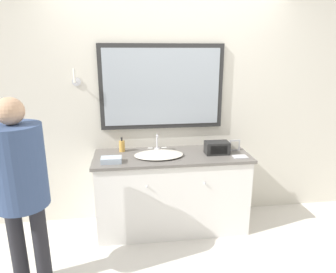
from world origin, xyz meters
name	(u,v)px	position (x,y,z in m)	size (l,w,h in m)	color
ground_plane	(176,243)	(0.00, 0.00, 0.00)	(14.00, 14.00, 0.00)	silver
wall_back	(168,108)	(0.00, 0.64, 1.28)	(8.00, 0.18, 2.55)	silver
vanity_counter	(172,192)	(0.00, 0.32, 0.42)	(1.62, 0.60, 0.85)	white
sink_basin	(159,154)	(-0.14, 0.29, 0.87)	(0.51, 0.38, 0.19)	silver
soap_bottle	(122,146)	(-0.52, 0.50, 0.91)	(0.06, 0.06, 0.16)	gold
appliance_box	(217,148)	(0.47, 0.29, 0.91)	(0.25, 0.15, 0.13)	black
picture_frame	(235,145)	(0.69, 0.37, 0.91)	(0.12, 0.01, 0.12)	#B2B2B7
hand_towel_near_sink	(111,160)	(-0.62, 0.17, 0.87)	(0.20, 0.12, 0.05)	#A8B7C6
metal_tray	(240,157)	(0.68, 0.15, 0.85)	(0.15, 0.10, 0.01)	silver
person	(19,177)	(-1.27, -0.38, 0.97)	(0.40, 0.40, 1.58)	#232328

